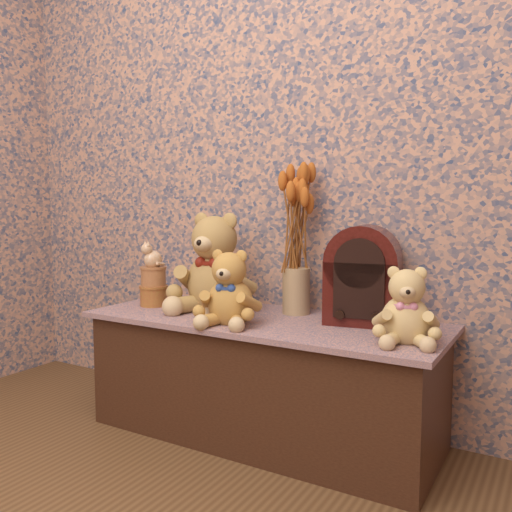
{
  "coord_description": "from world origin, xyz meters",
  "views": [
    {
      "loc": [
        0.99,
        -0.49,
        0.89
      ],
      "look_at": [
        0.0,
        1.19,
        0.7
      ],
      "focal_mm": 37.61,
      "sensor_mm": 36.0,
      "label": 1
    }
  ],
  "objects_px": {
    "cathedral_radio": "(363,274)",
    "biscuit_tin_lower": "(154,296)",
    "teddy_medium": "(230,284)",
    "cat_figurine": "(153,254)",
    "teddy_large": "(217,258)",
    "ceramic_vase": "(296,291)",
    "teddy_small": "(406,302)"
  },
  "relations": [
    {
      "from": "teddy_medium",
      "to": "cathedral_radio",
      "type": "bearing_deg",
      "value": 17.98
    },
    {
      "from": "teddy_medium",
      "to": "biscuit_tin_lower",
      "type": "height_order",
      "value": "teddy_medium"
    },
    {
      "from": "biscuit_tin_lower",
      "to": "cat_figurine",
      "type": "xyz_separation_m",
      "value": [
        0.0,
        0.0,
        0.18
      ]
    },
    {
      "from": "cathedral_radio",
      "to": "ceramic_vase",
      "type": "distance_m",
      "value": 0.3
    },
    {
      "from": "teddy_small",
      "to": "ceramic_vase",
      "type": "distance_m",
      "value": 0.54
    },
    {
      "from": "cat_figurine",
      "to": "teddy_large",
      "type": "bearing_deg",
      "value": 36.62
    },
    {
      "from": "teddy_small",
      "to": "biscuit_tin_lower",
      "type": "height_order",
      "value": "teddy_small"
    },
    {
      "from": "teddy_small",
      "to": "ceramic_vase",
      "type": "xyz_separation_m",
      "value": [
        -0.49,
        0.22,
        -0.04
      ]
    },
    {
      "from": "cathedral_radio",
      "to": "cat_figurine",
      "type": "height_order",
      "value": "cathedral_radio"
    },
    {
      "from": "teddy_small",
      "to": "ceramic_vase",
      "type": "bearing_deg",
      "value": 137.87
    },
    {
      "from": "teddy_small",
      "to": "cat_figurine",
      "type": "distance_m",
      "value": 1.09
    },
    {
      "from": "teddy_medium",
      "to": "cat_figurine",
      "type": "bearing_deg",
      "value": 153.35
    },
    {
      "from": "ceramic_vase",
      "to": "biscuit_tin_lower",
      "type": "height_order",
      "value": "ceramic_vase"
    },
    {
      "from": "teddy_large",
      "to": "biscuit_tin_lower",
      "type": "distance_m",
      "value": 0.34
    },
    {
      "from": "biscuit_tin_lower",
      "to": "teddy_large",
      "type": "bearing_deg",
      "value": 12.91
    },
    {
      "from": "teddy_medium",
      "to": "cat_figurine",
      "type": "distance_m",
      "value": 0.48
    },
    {
      "from": "cat_figurine",
      "to": "cathedral_radio",
      "type": "bearing_deg",
      "value": 32.1
    },
    {
      "from": "teddy_large",
      "to": "teddy_small",
      "type": "bearing_deg",
      "value": -11.8
    },
    {
      "from": "teddy_large",
      "to": "cat_figurine",
      "type": "height_order",
      "value": "teddy_large"
    },
    {
      "from": "teddy_large",
      "to": "biscuit_tin_lower",
      "type": "bearing_deg",
      "value": -169.9
    },
    {
      "from": "biscuit_tin_lower",
      "to": "teddy_small",
      "type": "bearing_deg",
      "value": -3.27
    },
    {
      "from": "cathedral_radio",
      "to": "biscuit_tin_lower",
      "type": "bearing_deg",
      "value": 178.83
    },
    {
      "from": "ceramic_vase",
      "to": "cat_figurine",
      "type": "bearing_deg",
      "value": -165.12
    },
    {
      "from": "teddy_large",
      "to": "cat_figurine",
      "type": "xyz_separation_m",
      "value": [
        -0.28,
        -0.06,
        0.01
      ]
    },
    {
      "from": "teddy_medium",
      "to": "biscuit_tin_lower",
      "type": "relative_size",
      "value": 2.51
    },
    {
      "from": "cathedral_radio",
      "to": "teddy_medium",
      "type": "bearing_deg",
      "value": -158.92
    },
    {
      "from": "cathedral_radio",
      "to": "cat_figurine",
      "type": "bearing_deg",
      "value": 178.83
    },
    {
      "from": "teddy_medium",
      "to": "ceramic_vase",
      "type": "relative_size",
      "value": 1.59
    },
    {
      "from": "ceramic_vase",
      "to": "teddy_small",
      "type": "bearing_deg",
      "value": -24.27
    },
    {
      "from": "teddy_small",
      "to": "biscuit_tin_lower",
      "type": "relative_size",
      "value": 2.23
    },
    {
      "from": "cathedral_radio",
      "to": "teddy_small",
      "type": "bearing_deg",
      "value": -52.55
    },
    {
      "from": "teddy_small",
      "to": "cathedral_radio",
      "type": "xyz_separation_m",
      "value": [
        -0.2,
        0.19,
        0.05
      ]
    }
  ]
}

